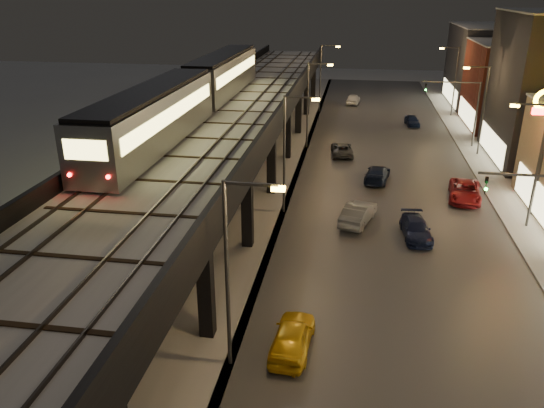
{
  "coord_description": "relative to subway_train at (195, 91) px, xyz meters",
  "views": [
    {
      "loc": [
        4.32,
        -6.26,
        16.11
      ],
      "look_at": [
        0.06,
        20.48,
        5.0
      ],
      "focal_mm": 35.0,
      "sensor_mm": 36.0,
      "label": 1
    }
  ],
  "objects": [
    {
      "name": "road_surface",
      "position": [
        16.0,
        0.04,
        -8.38
      ],
      "size": [
        17.0,
        120.0,
        0.06
      ],
      "primitive_type": "cube",
      "color": "#46474D",
      "rests_on": "ground"
    },
    {
      "name": "sidewalk_right",
      "position": [
        26.0,
        0.04,
        -8.34
      ],
      "size": [
        4.0,
        120.0,
        0.14
      ],
      "primitive_type": "cube",
      "color": "#9FA1A8",
      "rests_on": "ground"
    },
    {
      "name": "under_viaduct_pavement",
      "position": [
        2.5,
        0.04,
        -8.38
      ],
      "size": [
        11.0,
        120.0,
        0.06
      ],
      "primitive_type": "cube",
      "color": "#9FA1A8",
      "rests_on": "ground"
    },
    {
      "name": "elevated_viaduct",
      "position": [
        2.5,
        -3.11,
        -2.8
      ],
      "size": [
        9.0,
        100.0,
        6.3
      ],
      "color": "black",
      "rests_on": "ground"
    },
    {
      "name": "viaduct_trackbed",
      "position": [
        2.49,
        -2.98,
        -2.03
      ],
      "size": [
        8.4,
        100.0,
        0.32
      ],
      "color": "#B2B7C1",
      "rests_on": "elevated_viaduct"
    },
    {
      "name": "viaduct_parapet_streetside",
      "position": [
        6.85,
        -2.96,
        -1.56
      ],
      "size": [
        0.3,
        100.0,
        1.1
      ],
      "primitive_type": "cube",
      "color": "black",
      "rests_on": "elevated_viaduct"
    },
    {
      "name": "viaduct_parapet_far",
      "position": [
        -1.85,
        -2.96,
        -1.56
      ],
      "size": [
        0.3,
        100.0,
        1.1
      ],
      "primitive_type": "cube",
      "color": "black",
      "rests_on": "elevated_viaduct"
    },
    {
      "name": "building_e",
      "position": [
        32.49,
        27.04,
        -3.34
      ],
      "size": [
        12.2,
        12.2,
        10.16
      ],
      "color": "maroon",
      "rests_on": "ground"
    },
    {
      "name": "building_f",
      "position": [
        32.49,
        41.04,
        -2.84
      ],
      "size": [
        12.2,
        16.2,
        11.16
      ],
      "color": "#2B2C32",
      "rests_on": "ground"
    },
    {
      "name": "streetlight_left_1",
      "position": [
        8.07,
        -21.96,
        -3.18
      ],
      "size": [
        2.57,
        0.28,
        9.0
      ],
      "color": "#38383A",
      "rests_on": "ground"
    },
    {
      "name": "streetlight_left_2",
      "position": [
        8.07,
        -3.96,
        -3.18
      ],
      "size": [
        2.57,
        0.28,
        9.0
      ],
      "color": "#38383A",
      "rests_on": "ground"
    },
    {
      "name": "streetlight_right_2",
      "position": [
        25.23,
        -3.96,
        -3.18
      ],
      "size": [
        2.56,
        0.28,
        9.0
      ],
      "color": "#38383A",
      "rests_on": "ground"
    },
    {
      "name": "streetlight_left_3",
      "position": [
        8.07,
        14.04,
        -3.18
      ],
      "size": [
        2.57,
        0.28,
        9.0
      ],
      "color": "#38383A",
      "rests_on": "ground"
    },
    {
      "name": "streetlight_right_3",
      "position": [
        25.23,
        14.04,
        -3.18
      ],
      "size": [
        2.56,
        0.28,
        9.0
      ],
      "color": "#38383A",
      "rests_on": "ground"
    },
    {
      "name": "streetlight_left_4",
      "position": [
        8.07,
        32.04,
        -3.18
      ],
      "size": [
        2.57,
        0.28,
        9.0
      ],
      "color": "#38383A",
      "rests_on": "ground"
    },
    {
      "name": "streetlight_right_4",
      "position": [
        25.23,
        32.04,
        -3.18
      ],
      "size": [
        2.56,
        0.28,
        9.0
      ],
      "color": "#38383A",
      "rests_on": "ground"
    },
    {
      "name": "traffic_light_rig_b",
      "position": [
        24.34,
        17.04,
        -3.92
      ],
      "size": [
        6.1,
        0.34,
        7.0
      ],
      "color": "#38383A",
      "rests_on": "ground"
    },
    {
      "name": "subway_train",
      "position": [
        0.0,
        0.0,
        0.0
      ],
      "size": [
        3.02,
        36.67,
        3.61
      ],
      "color": "gray",
      "rests_on": "viaduct_trackbed"
    },
    {
      "name": "car_taxi",
      "position": [
        10.5,
        -20.54,
        -7.67
      ],
      "size": [
        2.02,
        4.49,
        1.5
      ],
      "primitive_type": "imported",
      "rotation": [
        0.0,
        0.0,
        3.08
      ],
      "color": "gold",
      "rests_on": "ground"
    },
    {
      "name": "car_near_white",
      "position": [
        13.45,
        -5.17,
        -7.64
      ],
      "size": [
        2.87,
        4.95,
        1.54
      ],
      "primitive_type": "imported",
      "rotation": [
        0.0,
        0.0,
        2.86
      ],
      "color": "gray",
      "rests_on": "ground"
    },
    {
      "name": "car_mid_silver",
      "position": [
        11.68,
        11.73,
        -7.78
      ],
      "size": [
        2.55,
        4.74,
        1.26
      ],
      "primitive_type": "imported",
      "rotation": [
        0.0,
        0.0,
        3.24
      ],
      "color": "#4A4D52",
      "rests_on": "ground"
    },
    {
      "name": "car_mid_dark",
      "position": [
        15.06,
        4.29,
        -7.74
      ],
      "size": [
        2.6,
        4.9,
        1.35
      ],
      "primitive_type": "imported",
      "rotation": [
        0.0,
        0.0,
        2.98
      ],
      "color": "black",
      "rests_on": "ground"
    },
    {
      "name": "car_far_white",
      "position": [
        12.37,
        37.81,
        -7.67
      ],
      "size": [
        2.24,
        4.55,
        1.49
      ],
      "primitive_type": "imported",
      "rotation": [
        0.0,
        0.0,
        3.03
      ],
      "color": "white",
      "rests_on": "ground"
    },
    {
      "name": "car_onc_dark",
      "position": [
        21.96,
        0.83,
        -7.69
      ],
      "size": [
        3.11,
        5.52,
        1.45
      ],
      "primitive_type": "imported",
      "rotation": [
        0.0,
        0.0,
        -0.14
      ],
      "color": "maroon",
      "rests_on": "ground"
    },
    {
      "name": "car_onc_white",
      "position": [
        17.42,
        -7.0,
        -7.78
      ],
      "size": [
        2.18,
        4.54,
        1.28
      ],
      "primitive_type": "imported",
      "rotation": [
        0.0,
        0.0,
        0.09
      ],
      "color": "#161F45",
      "rests_on": "ground"
    },
    {
      "name": "car_onc_red",
      "position": [
        19.86,
        25.74,
        -7.79
      ],
      "size": [
        1.89,
        3.81,
        1.25
      ],
      "primitive_type": "imported",
      "rotation": [
        0.0,
        0.0,
        0.12
      ],
      "color": "#101C42",
      "rests_on": "ground"
    }
  ]
}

